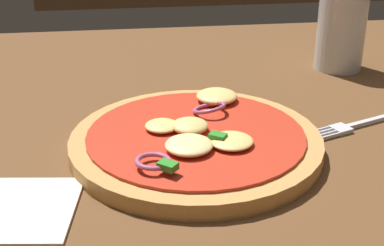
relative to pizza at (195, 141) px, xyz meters
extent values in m
cube|color=brown|center=(0.00, -0.01, -0.03)|extent=(1.31, 0.94, 0.03)
cylinder|color=tan|center=(0.00, 0.00, 0.00)|extent=(0.24, 0.24, 0.02)
cylinder|color=red|center=(0.00, 0.00, 0.01)|extent=(0.21, 0.21, 0.00)
ellipsoid|color=#EFCC72|center=(0.03, -0.03, 0.01)|extent=(0.04, 0.04, 0.01)
ellipsoid|color=#EFCC72|center=(0.00, 0.00, 0.01)|extent=(0.04, 0.04, 0.01)
ellipsoid|color=#EFCC72|center=(-0.03, 0.01, 0.01)|extent=(0.03, 0.03, 0.01)
ellipsoid|color=#EFCC72|center=(0.03, 0.08, 0.01)|extent=(0.04, 0.04, 0.01)
ellipsoid|color=#F4DB8E|center=(-0.01, -0.03, 0.01)|extent=(0.04, 0.04, 0.01)
torus|color=#B25984|center=(-0.04, -0.06, 0.01)|extent=(0.04, 0.04, 0.01)
torus|color=#B25984|center=(0.02, 0.04, 0.01)|extent=(0.05, 0.05, 0.01)
cube|color=#2D8C28|center=(-0.03, -0.07, 0.02)|extent=(0.02, 0.02, 0.01)
cube|color=orange|center=(0.04, 0.06, 0.01)|extent=(0.01, 0.01, 0.00)
cube|color=#2D8C28|center=(0.02, -0.03, 0.02)|extent=(0.02, 0.02, 0.01)
cube|color=silver|center=(0.16, 0.02, -0.01)|extent=(0.02, 0.02, 0.01)
cube|color=silver|center=(0.13, 0.02, -0.01)|extent=(0.04, 0.02, 0.00)
cube|color=silver|center=(0.13, 0.01, -0.01)|extent=(0.04, 0.02, 0.00)
cube|color=silver|center=(0.13, 0.01, -0.01)|extent=(0.04, 0.02, 0.00)
cube|color=silver|center=(0.13, 0.00, -0.01)|extent=(0.04, 0.02, 0.00)
cylinder|color=silver|center=(0.23, 0.22, 0.05)|extent=(0.06, 0.06, 0.12)
cylinder|color=#C67214|center=(0.23, 0.22, 0.03)|extent=(0.06, 0.06, 0.07)
cylinder|color=white|center=(0.23, 0.22, 0.07)|extent=(0.06, 0.06, 0.02)
camera|label=1|loc=(-0.07, -0.47, 0.24)|focal=51.73mm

